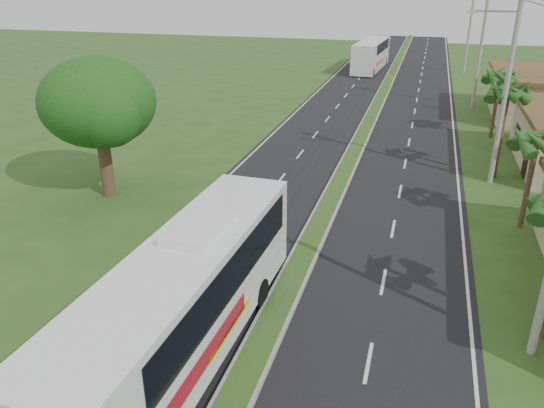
# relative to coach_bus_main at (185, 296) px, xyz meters

# --- Properties ---
(ground) EXTENTS (180.00, 180.00, 0.00)m
(ground) POSITION_rel_coach_bus_main_xyz_m (2.04, 1.30, -2.29)
(ground) COLOR #2E4C1C
(ground) RESTS_ON ground
(road_asphalt) EXTENTS (14.00, 160.00, 0.02)m
(road_asphalt) POSITION_rel_coach_bus_main_xyz_m (2.04, 21.30, -2.28)
(road_asphalt) COLOR black
(road_asphalt) RESTS_ON ground
(median_strip) EXTENTS (1.20, 160.00, 0.18)m
(median_strip) POSITION_rel_coach_bus_main_xyz_m (2.04, 21.30, -2.18)
(median_strip) COLOR gray
(median_strip) RESTS_ON ground
(lane_edge_left) EXTENTS (0.12, 160.00, 0.01)m
(lane_edge_left) POSITION_rel_coach_bus_main_xyz_m (-4.66, 21.30, -2.29)
(lane_edge_left) COLOR silver
(lane_edge_left) RESTS_ON ground
(lane_edge_right) EXTENTS (0.12, 160.00, 0.01)m
(lane_edge_right) POSITION_rel_coach_bus_main_xyz_m (8.74, 21.30, -2.29)
(lane_edge_right) COLOR silver
(lane_edge_right) RESTS_ON ground
(palm_verge_b) EXTENTS (2.40, 2.40, 5.05)m
(palm_verge_b) POSITION_rel_coach_bus_main_xyz_m (11.44, 13.30, 2.07)
(palm_verge_b) COLOR #473321
(palm_verge_b) RESTS_ON ground
(palm_verge_c) EXTENTS (2.40, 2.40, 5.85)m
(palm_verge_c) POSITION_rel_coach_bus_main_xyz_m (10.84, 20.30, 2.83)
(palm_verge_c) COLOR #473321
(palm_verge_c) RESTS_ON ground
(palm_verge_d) EXTENTS (2.40, 2.40, 5.25)m
(palm_verge_d) POSITION_rel_coach_bus_main_xyz_m (11.34, 29.30, 2.26)
(palm_verge_d) COLOR #473321
(palm_verge_d) RESTS_ON ground
(shade_tree) EXTENTS (6.30, 6.00, 7.54)m
(shade_tree) POSITION_rel_coach_bus_main_xyz_m (-10.07, 11.32, 2.74)
(shade_tree) COLOR #473321
(shade_tree) RESTS_ON ground
(utility_pole_b) EXTENTS (3.20, 0.28, 12.00)m
(utility_pole_b) POSITION_rel_coach_bus_main_xyz_m (10.52, 19.30, 3.97)
(utility_pole_b) COLOR gray
(utility_pole_b) RESTS_ON ground
(utility_pole_c) EXTENTS (1.60, 0.28, 11.00)m
(utility_pole_c) POSITION_rel_coach_bus_main_xyz_m (10.54, 39.30, 3.39)
(utility_pole_c) COLOR gray
(utility_pole_c) RESTS_ON ground
(utility_pole_d) EXTENTS (1.60, 0.28, 10.50)m
(utility_pole_d) POSITION_rel_coach_bus_main_xyz_m (10.54, 59.30, 3.13)
(utility_pole_d) COLOR gray
(utility_pole_d) RESTS_ON ground
(coach_bus_main) EXTENTS (3.05, 12.94, 4.16)m
(coach_bus_main) POSITION_rel_coach_bus_main_xyz_m (0.00, 0.00, 0.00)
(coach_bus_main) COLOR white
(coach_bus_main) RESTS_ON ground
(coach_bus_far) EXTENTS (3.47, 12.64, 3.64)m
(coach_bus_far) POSITION_rel_coach_bus_main_xyz_m (-0.95, 57.99, -0.22)
(coach_bus_far) COLOR white
(coach_bus_far) RESTS_ON ground
(motorcyclist) EXTENTS (1.86, 1.21, 2.23)m
(motorcyclist) POSITION_rel_coach_bus_main_xyz_m (0.41, 4.11, -1.50)
(motorcyclist) COLOR black
(motorcyclist) RESTS_ON ground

